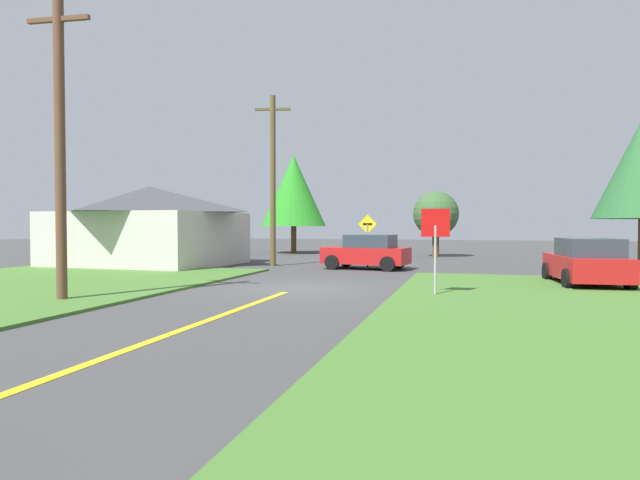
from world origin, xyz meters
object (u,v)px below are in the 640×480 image
object	(u,v)px
pine_tree_center	(294,191)
direction_sign	(368,235)
car_approaching_junction	(367,252)
car_on_crossroad	(586,262)
utility_pole_near	(60,144)
stop_sign	(435,234)
barn	(149,226)
oak_tree_left	(436,214)
utility_pole_mid	(273,178)

from	to	relation	value
pine_tree_center	direction_sign	bearing A→B (deg)	-56.90
car_approaching_junction	car_on_crossroad	distance (m)	9.63
utility_pole_near	direction_sign	bearing A→B (deg)	65.40
stop_sign	utility_pole_near	distance (m)	10.55
barn	car_approaching_junction	bearing A→B (deg)	2.96
utility_pole_near	oak_tree_left	bearing A→B (deg)	70.06
stop_sign	utility_pole_near	xyz separation A→B (m)	(-9.56, -3.73, 2.42)
car_approaching_junction	pine_tree_center	bearing A→B (deg)	-49.64
car_on_crossroad	oak_tree_left	xyz separation A→B (m)	(-5.89, 15.33, 1.99)
stop_sign	car_on_crossroad	distance (m)	6.37
stop_sign	utility_pole_near	world-z (taller)	utility_pole_near
utility_pole_mid	pine_tree_center	bearing A→B (deg)	103.99
car_on_crossroad	oak_tree_left	bearing A→B (deg)	16.04
oak_tree_left	utility_pole_mid	bearing A→B (deg)	-126.42
utility_pole_near	pine_tree_center	distance (m)	24.91
car_approaching_junction	car_on_crossroad	bearing A→B (deg)	158.65
car_on_crossroad	oak_tree_left	distance (m)	16.55
car_approaching_junction	direction_sign	distance (m)	0.84
car_approaching_junction	utility_pole_near	size ratio (longest dim) A/B	0.51
direction_sign	barn	bearing A→B (deg)	-175.68
stop_sign	utility_pole_near	size ratio (longest dim) A/B	0.31
car_approaching_junction	pine_tree_center	world-z (taller)	pine_tree_center
car_on_crossroad	pine_tree_center	size ratio (longest dim) A/B	0.57
direction_sign	oak_tree_left	bearing A→B (deg)	76.21
stop_sign	barn	size ratio (longest dim) A/B	0.30
car_on_crossroad	stop_sign	bearing A→B (deg)	126.13
car_approaching_junction	barn	size ratio (longest dim) A/B	0.50
utility_pole_mid	oak_tree_left	world-z (taller)	utility_pole_mid
car_on_crossroad	utility_pole_mid	world-z (taller)	utility_pole_mid
car_approaching_junction	utility_pole_mid	world-z (taller)	utility_pole_mid
utility_pole_mid	oak_tree_left	bearing A→B (deg)	53.58
utility_pole_mid	barn	bearing A→B (deg)	-169.98
car_approaching_junction	oak_tree_left	size ratio (longest dim) A/B	0.96
oak_tree_left	car_approaching_junction	bearing A→B (deg)	-103.32
car_approaching_junction	stop_sign	bearing A→B (deg)	120.32
car_on_crossroad	utility_pole_mid	xyz separation A→B (m)	(-13.34, 5.23, 3.62)
utility_pole_mid	direction_sign	world-z (taller)	utility_pole_mid
direction_sign	pine_tree_center	xyz separation A→B (m)	(-7.83, 12.01, 3.02)
utility_pole_mid	barn	world-z (taller)	utility_pole_mid
stop_sign	barn	bearing A→B (deg)	-30.59
utility_pole_mid	direction_sign	distance (m)	5.67
stop_sign	car_on_crossroad	world-z (taller)	stop_sign
oak_tree_left	pine_tree_center	world-z (taller)	pine_tree_center
utility_pole_near	utility_pole_mid	bearing A→B (deg)	85.78
stop_sign	utility_pole_mid	world-z (taller)	utility_pole_mid
pine_tree_center	barn	bearing A→B (deg)	-105.27
stop_sign	oak_tree_left	bearing A→B (deg)	-88.51
stop_sign	pine_tree_center	distance (m)	24.20
oak_tree_left	barn	world-z (taller)	oak_tree_left
utility_pole_near	barn	size ratio (longest dim) A/B	0.98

